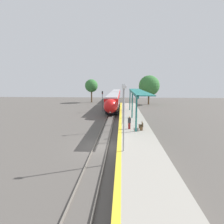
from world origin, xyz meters
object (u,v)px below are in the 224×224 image
Objects in this scene: person_waiting at (129,122)px; lamppost_mid at (123,101)px; railway_signal at (102,99)px; train at (115,97)px; platform_bench at (141,126)px; lamppost_near at (124,115)px.

person_waiting is 0.29× the size of lamppost_mid.
railway_signal is 16.47m from lamppost_mid.
train is 31.63m from person_waiting.
platform_bench is 1.52m from person_waiting.
platform_bench is 4.57m from lamppost_mid.
platform_bench is at bearing -52.92° from lamppost_mid.
lamppost_near is 1.00× the size of lamppost_mid.
person_waiting reaches higher than platform_bench.
lamppost_near is (2.30, -38.56, 1.97)m from train.
lamppost_near is at bearing -79.83° from railway_signal.
platform_bench is 7.81m from lamppost_near.
platform_bench is 0.92× the size of person_waiting.
lamppost_near is at bearing -86.59° from train.
lamppost_mid reaches higher than railway_signal.
lamppost_near is (4.62, -25.73, 1.26)m from railway_signal.
lamppost_near is at bearing -107.82° from platform_bench.
lamppost_near is (-0.77, -7.08, 2.30)m from person_waiting.
platform_bench is 0.27× the size of lamppost_mid.
railway_signal is 26.17m from lamppost_near.
train is 29.18× the size of platform_bench.
lamppost_near reaches higher than railway_signal.
person_waiting is at bearing -73.88° from railway_signal.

